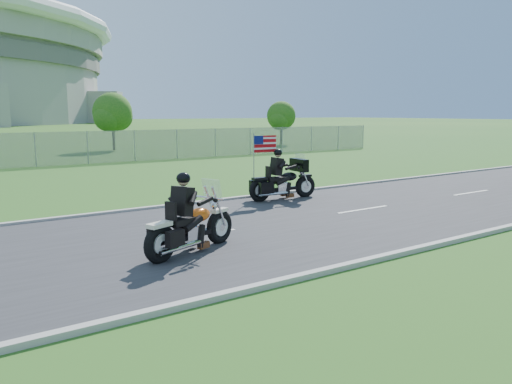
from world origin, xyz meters
TOP-DOWN VIEW (x-y plane):
  - ground at (0.00, 0.00)m, footprint 420.00×420.00m
  - road at (0.00, 0.00)m, footprint 120.00×8.00m
  - curb_north at (0.00, 4.05)m, footprint 120.00×0.18m
  - curb_south at (0.00, -4.05)m, footprint 120.00×0.18m
  - tree_fence_near at (6.04, 30.04)m, footprint 3.52×3.28m
  - tree_fence_far at (22.04, 28.03)m, footprint 3.08×2.87m
  - motorcycle_lead at (-2.86, -1.29)m, footprint 2.69×1.31m
  - motorcycle_follow at (3.08, 3.06)m, footprint 2.79×0.94m

SIDE VIEW (x-z plane):
  - ground at x=0.00m, z-range 0.00..0.00m
  - road at x=0.00m, z-range 0.00..0.04m
  - curb_north at x=0.00m, z-range -0.01..0.11m
  - curb_south at x=0.00m, z-range -0.01..0.11m
  - motorcycle_lead at x=-2.86m, z-range -0.35..1.53m
  - motorcycle_follow at x=3.08m, z-range -0.53..1.80m
  - tree_fence_far at x=22.04m, z-range 0.54..4.74m
  - tree_fence_near at x=6.04m, z-range 0.60..5.35m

